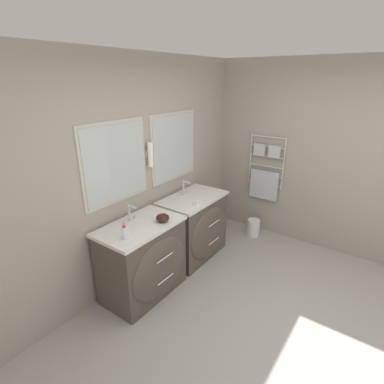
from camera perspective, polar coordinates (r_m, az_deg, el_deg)
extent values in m
plane|color=#9E9993|center=(3.25, 17.45, -26.16)|extent=(16.00, 16.00, 0.00)
cube|color=#9E9384|center=(3.46, -11.89, 3.14)|extent=(5.66, 0.06, 2.60)
cube|color=#BCB7A8|center=(3.24, -14.43, 5.36)|extent=(0.86, 0.02, 0.87)
cube|color=#B2BCBA|center=(3.23, -14.31, 5.33)|extent=(0.79, 0.01, 0.80)
cube|color=#BCB7A8|center=(3.91, -3.51, 8.61)|extent=(0.86, 0.02, 0.87)
cube|color=#B2BCBA|center=(3.91, -3.39, 8.60)|extent=(0.79, 0.01, 0.80)
cylinder|color=white|center=(3.53, -7.94, 7.08)|extent=(0.06, 0.06, 0.29)
cube|color=silver|center=(3.56, -8.44, 7.17)|extent=(0.05, 0.02, 0.08)
cube|color=#9E9384|center=(4.59, 17.51, 7.03)|extent=(0.06, 3.88, 2.60)
cylinder|color=silver|center=(4.57, 17.04, 5.11)|extent=(0.02, 0.02, 0.79)
cylinder|color=silver|center=(4.75, 11.04, 6.24)|extent=(0.02, 0.02, 0.79)
cylinder|color=silver|center=(4.57, 14.39, 10.11)|extent=(0.02, 0.53, 0.02)
cylinder|color=silver|center=(4.60, 14.22, 8.33)|extent=(0.02, 0.53, 0.02)
cylinder|color=silver|center=(4.64, 14.06, 6.56)|extent=(0.02, 0.53, 0.02)
cylinder|color=silver|center=(4.67, 13.91, 4.83)|extent=(0.02, 0.53, 0.02)
cylinder|color=silver|center=(4.71, 13.75, 3.12)|extent=(0.02, 0.53, 0.02)
cylinder|color=silver|center=(4.76, 13.60, 1.45)|extent=(0.02, 0.53, 0.02)
cube|color=#B7BCC1|center=(4.74, 13.51, 1.32)|extent=(0.04, 0.44, 0.45)
cube|color=#B7BCC1|center=(4.56, 15.43, 7.40)|extent=(0.04, 0.18, 0.18)
cube|color=#B7BCC1|center=(4.64, 12.75, 7.87)|extent=(0.04, 0.18, 0.18)
cube|color=#4C4238|center=(3.48, -9.46, -12.78)|extent=(0.91, 0.54, 0.83)
ellipsoid|color=#4C4238|center=(3.32, -6.04, -14.39)|extent=(0.83, 0.12, 0.70)
cube|color=silver|center=(3.26, -9.91, -6.43)|extent=(0.93, 0.57, 0.04)
ellipsoid|color=white|center=(3.25, -9.56, -6.82)|extent=(0.38, 0.33, 0.07)
cylinder|color=silver|center=(3.19, -5.19, -12.41)|extent=(0.25, 0.01, 0.01)
cylinder|color=silver|center=(3.34, -5.04, -16.21)|extent=(0.25, 0.01, 0.01)
cube|color=#4C4238|center=(4.11, 0.13, -6.79)|extent=(0.91, 0.54, 0.83)
ellipsoid|color=#4C4238|center=(3.98, 3.32, -7.83)|extent=(0.83, 0.12, 0.70)
cube|color=silver|center=(3.93, 0.13, -1.19)|extent=(0.93, 0.57, 0.04)
ellipsoid|color=white|center=(3.92, 0.45, -1.50)|extent=(0.38, 0.33, 0.07)
cylinder|color=silver|center=(3.87, 4.24, -5.96)|extent=(0.25, 0.01, 0.01)
cylinder|color=silver|center=(4.00, 4.14, -9.35)|extent=(0.25, 0.01, 0.01)
cylinder|color=silver|center=(3.31, -11.86, -3.92)|extent=(0.02, 0.02, 0.20)
cylinder|color=silver|center=(3.24, -11.32, -2.77)|extent=(0.02, 0.11, 0.02)
cylinder|color=silver|center=(3.30, -12.64, -5.58)|extent=(0.03, 0.03, 0.04)
cylinder|color=silver|center=(3.39, -10.90, -4.75)|extent=(0.03, 0.03, 0.04)
cylinder|color=silver|center=(3.97, -1.61, 0.82)|extent=(0.02, 0.02, 0.20)
cylinder|color=silver|center=(3.91, -1.00, 1.86)|extent=(0.02, 0.11, 0.02)
cylinder|color=silver|center=(3.95, -2.21, -0.55)|extent=(0.03, 0.03, 0.04)
cylinder|color=silver|center=(4.05, -1.00, 0.04)|extent=(0.03, 0.03, 0.04)
cylinder|color=silver|center=(2.99, -12.73, -7.65)|extent=(0.05, 0.05, 0.12)
cylinder|color=red|center=(2.96, -12.84, -6.41)|extent=(0.03, 0.03, 0.02)
ellipsoid|color=black|center=(3.27, -5.62, -4.90)|extent=(0.15, 0.15, 0.09)
cube|color=white|center=(3.70, 0.86, -2.14)|extent=(0.10, 0.07, 0.02)
ellipsoid|color=#F2E5CC|center=(3.69, 0.86, -1.83)|extent=(0.06, 0.04, 0.02)
cylinder|color=silver|center=(4.82, 11.60, -6.66)|extent=(0.19, 0.19, 0.26)
torus|color=silver|center=(4.76, 11.71, -5.31)|extent=(0.20, 0.20, 0.01)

